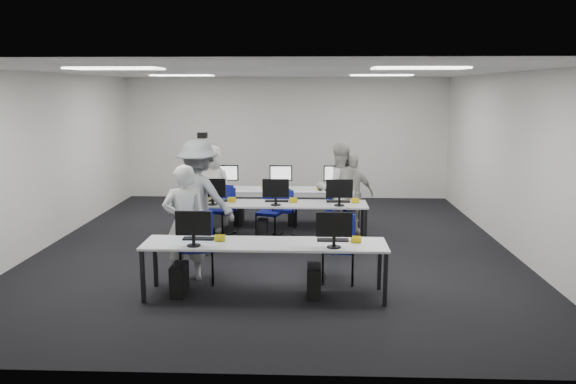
{
  "coord_description": "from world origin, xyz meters",
  "views": [
    {
      "loc": [
        0.58,
        -9.5,
        2.73
      ],
      "look_at": [
        0.22,
        -0.17,
        1.0
      ],
      "focal_mm": 35.0,
      "sensor_mm": 36.0,
      "label": 1
    }
  ],
  "objects_px": {
    "chair_5": "(226,217)",
    "student_2": "(211,188)",
    "student_3": "(351,194)",
    "desk_mid": "(276,206)",
    "chair_1": "(339,260)",
    "chair_2": "(219,220)",
    "student_0": "(185,223)",
    "chair_4": "(340,222)",
    "chair_3": "(269,221)",
    "chair_0": "(197,260)",
    "student_1": "(339,189)",
    "chair_6": "(284,219)",
    "desk_front": "(265,246)",
    "photographer": "(199,198)",
    "chair_7": "(343,218)"
  },
  "relations": [
    {
      "from": "chair_5",
      "to": "student_2",
      "type": "bearing_deg",
      "value": 171.52
    },
    {
      "from": "student_3",
      "to": "desk_mid",
      "type": "bearing_deg",
      "value": -173.38
    },
    {
      "from": "chair_1",
      "to": "chair_2",
      "type": "bearing_deg",
      "value": 136.97
    },
    {
      "from": "chair_1",
      "to": "student_0",
      "type": "distance_m",
      "value": 2.26
    },
    {
      "from": "student_3",
      "to": "chair_4",
      "type": "bearing_deg",
      "value": -163.31
    },
    {
      "from": "desk_mid",
      "to": "chair_3",
      "type": "height_order",
      "value": "chair_3"
    },
    {
      "from": "desk_mid",
      "to": "student_0",
      "type": "xyz_separation_m",
      "value": [
        -1.18,
        -2.01,
        0.16
      ]
    },
    {
      "from": "desk_mid",
      "to": "chair_0",
      "type": "distance_m",
      "value": 2.31
    },
    {
      "from": "chair_4",
      "to": "chair_2",
      "type": "bearing_deg",
      "value": 162.71
    },
    {
      "from": "chair_1",
      "to": "student_3",
      "type": "distance_m",
      "value": 2.65
    },
    {
      "from": "student_2",
      "to": "student_1",
      "type": "bearing_deg",
      "value": 2.28
    },
    {
      "from": "chair_3",
      "to": "chair_6",
      "type": "height_order",
      "value": "chair_6"
    },
    {
      "from": "chair_4",
      "to": "student_2",
      "type": "relative_size",
      "value": 0.53
    },
    {
      "from": "desk_front",
      "to": "student_3",
      "type": "relative_size",
      "value": 2.07
    },
    {
      "from": "chair_6",
      "to": "student_0",
      "type": "height_order",
      "value": "student_0"
    },
    {
      "from": "chair_2",
      "to": "chair_0",
      "type": "bearing_deg",
      "value": -68.3
    },
    {
      "from": "photographer",
      "to": "chair_4",
      "type": "bearing_deg",
      "value": -134.12
    },
    {
      "from": "chair_0",
      "to": "chair_3",
      "type": "distance_m",
      "value": 2.73
    },
    {
      "from": "student_2",
      "to": "chair_5",
      "type": "bearing_deg",
      "value": 1.52
    },
    {
      "from": "student_0",
      "to": "student_3",
      "type": "distance_m",
      "value": 3.69
    },
    {
      "from": "chair_0",
      "to": "chair_5",
      "type": "xyz_separation_m",
      "value": [
        -0.01,
        2.87,
        -0.03
      ]
    },
    {
      "from": "student_1",
      "to": "photographer",
      "type": "relative_size",
      "value": 0.92
    },
    {
      "from": "chair_1",
      "to": "student_0",
      "type": "relative_size",
      "value": 0.55
    },
    {
      "from": "chair_4",
      "to": "chair_6",
      "type": "relative_size",
      "value": 1.03
    },
    {
      "from": "chair_6",
      "to": "student_2",
      "type": "bearing_deg",
      "value": 178.74
    },
    {
      "from": "chair_4",
      "to": "chair_5",
      "type": "distance_m",
      "value": 2.2
    },
    {
      "from": "desk_front",
      "to": "student_2",
      "type": "xyz_separation_m",
      "value": [
        -1.3,
        3.46,
        0.15
      ]
    },
    {
      "from": "chair_6",
      "to": "photographer",
      "type": "xyz_separation_m",
      "value": [
        -1.33,
        -1.49,
        0.68
      ]
    },
    {
      "from": "chair_1",
      "to": "chair_7",
      "type": "xyz_separation_m",
      "value": [
        0.23,
        2.72,
        -0.0
      ]
    },
    {
      "from": "chair_0",
      "to": "chair_4",
      "type": "height_order",
      "value": "chair_0"
    },
    {
      "from": "chair_0",
      "to": "chair_6",
      "type": "distance_m",
      "value": 3.01
    },
    {
      "from": "chair_1",
      "to": "student_2",
      "type": "bearing_deg",
      "value": 135.78
    },
    {
      "from": "chair_1",
      "to": "chair_7",
      "type": "height_order",
      "value": "chair_1"
    },
    {
      "from": "chair_1",
      "to": "chair_5",
      "type": "relative_size",
      "value": 1.06
    },
    {
      "from": "student_1",
      "to": "student_2",
      "type": "distance_m",
      "value": 2.44
    },
    {
      "from": "chair_4",
      "to": "student_3",
      "type": "distance_m",
      "value": 0.56
    },
    {
      "from": "chair_4",
      "to": "student_3",
      "type": "height_order",
      "value": "student_3"
    },
    {
      "from": "chair_3",
      "to": "chair_5",
      "type": "distance_m",
      "value": 0.91
    },
    {
      "from": "chair_2",
      "to": "chair_3",
      "type": "distance_m",
      "value": 0.96
    },
    {
      "from": "desk_mid",
      "to": "chair_0",
      "type": "xyz_separation_m",
      "value": [
        -1.02,
        -2.04,
        -0.37
      ]
    },
    {
      "from": "chair_4",
      "to": "student_1",
      "type": "xyz_separation_m",
      "value": [
        -0.02,
        0.15,
        0.6
      ]
    },
    {
      "from": "chair_3",
      "to": "student_2",
      "type": "bearing_deg",
      "value": -178.69
    },
    {
      "from": "desk_mid",
      "to": "chair_3",
      "type": "xyz_separation_m",
      "value": [
        -0.17,
        0.56,
        -0.42
      ]
    },
    {
      "from": "chair_7",
      "to": "student_2",
      "type": "bearing_deg",
      "value": -175.82
    },
    {
      "from": "chair_2",
      "to": "desk_mid",
      "type": "bearing_deg",
      "value": -6.3
    },
    {
      "from": "student_0",
      "to": "chair_5",
      "type": "bearing_deg",
      "value": -108.48
    },
    {
      "from": "chair_4",
      "to": "chair_7",
      "type": "height_order",
      "value": "chair_7"
    },
    {
      "from": "student_1",
      "to": "chair_7",
      "type": "bearing_deg",
      "value": -145.06
    },
    {
      "from": "desk_front",
      "to": "chair_2",
      "type": "distance_m",
      "value": 3.36
    },
    {
      "from": "chair_3",
      "to": "chair_1",
      "type": "bearing_deg",
      "value": -48.36
    }
  ]
}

